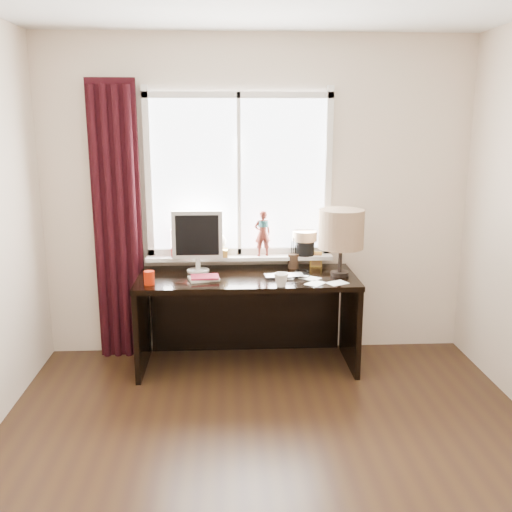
{
  "coord_description": "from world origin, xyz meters",
  "views": [
    {
      "loc": [
        -0.26,
        -2.65,
        1.93
      ],
      "look_at": [
        -0.05,
        1.25,
        1.0
      ],
      "focal_mm": 40.0,
      "sensor_mm": 36.0,
      "label": 1
    }
  ],
  "objects": [
    {
      "name": "desk",
      "position": [
        -0.1,
        1.73,
        0.51
      ],
      "size": [
        1.7,
        0.7,
        0.75
      ],
      "color": "black",
      "rests_on": "floor"
    },
    {
      "name": "laptop",
      "position": [
        0.19,
        1.57,
        0.76
      ],
      "size": [
        0.32,
        0.22,
        0.02
      ],
      "primitive_type": "imported",
      "rotation": [
        0.0,
        0.0,
        0.08
      ],
      "color": "silver",
      "rests_on": "desk"
    },
    {
      "name": "notebook_stack",
      "position": [
        -0.43,
        1.54,
        0.77
      ],
      "size": [
        0.25,
        0.21,
        0.03
      ],
      "color": "beige",
      "rests_on": "desk"
    },
    {
      "name": "window",
      "position": [
        -0.13,
        1.95,
        1.31
      ],
      "size": [
        1.52,
        0.2,
        1.4
      ],
      "color": "white",
      "rests_on": "ground"
    },
    {
      "name": "wall_back",
      "position": [
        0.0,
        2.0,
        1.3
      ],
      "size": [
        3.5,
        0.0,
        2.6
      ],
      "primitive_type": "cube",
      "rotation": [
        1.57,
        0.0,
        0.0
      ],
      "color": "beige",
      "rests_on": "ground"
    },
    {
      "name": "curtain",
      "position": [
        -1.13,
        1.91,
        1.12
      ],
      "size": [
        0.38,
        0.09,
        2.25
      ],
      "color": "black",
      "rests_on": "floor"
    },
    {
      "name": "mug",
      "position": [
        0.14,
        1.33,
        0.8
      ],
      "size": [
        0.14,
        0.14,
        0.11
      ],
      "primitive_type": "imported",
      "rotation": [
        0.0,
        0.0,
        0.98
      ],
      "color": "white",
      "rests_on": "desk"
    },
    {
      "name": "desk_cables",
      "position": [
        0.3,
        1.66,
        0.75
      ],
      "size": [
        0.29,
        0.29,
        0.01
      ],
      "color": "black",
      "rests_on": "desk"
    },
    {
      "name": "monitor",
      "position": [
        -0.49,
        1.79,
        1.03
      ],
      "size": [
        0.4,
        0.18,
        0.49
      ],
      "color": "beige",
      "rests_on": "desk"
    },
    {
      "name": "brush_holder",
      "position": [
        0.29,
        1.85,
        0.81
      ],
      "size": [
        0.09,
        0.09,
        0.25
      ],
      "color": "black",
      "rests_on": "desk"
    },
    {
      "name": "icon_frame",
      "position": [
        0.48,
        1.88,
        0.81
      ],
      "size": [
        0.1,
        0.04,
        0.13
      ],
      "color": "gold",
      "rests_on": "desk"
    },
    {
      "name": "table_lamp",
      "position": [
        0.62,
        1.61,
        1.11
      ],
      "size": [
        0.35,
        0.35,
        0.52
      ],
      "color": "black",
      "rests_on": "desk"
    },
    {
      "name": "red_cup",
      "position": [
        -0.83,
        1.43,
        0.8
      ],
      "size": [
        0.08,
        0.08,
        0.1
      ],
      "primitive_type": "cylinder",
      "color": "#981803",
      "rests_on": "desk"
    },
    {
      "name": "loose_papers",
      "position": [
        0.45,
        1.44,
        0.75
      ],
      "size": [
        0.37,
        0.33,
        0.0
      ],
      "color": "white",
      "rests_on": "desk"
    },
    {
      "name": "floor",
      "position": [
        0.0,
        0.0,
        0.0
      ],
      "size": [
        3.5,
        4.0,
        0.0
      ],
      "primitive_type": "cube",
      "color": "#342111",
      "rests_on": "ground"
    }
  ]
}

